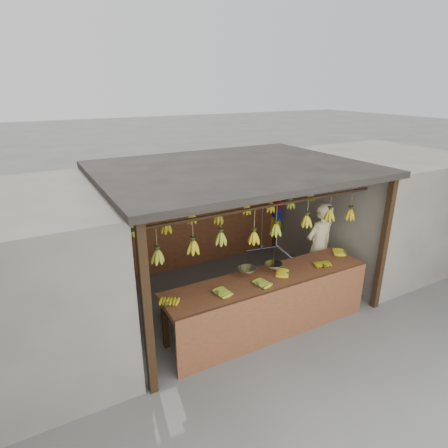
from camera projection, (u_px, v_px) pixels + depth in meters
ground at (232, 295)px, 6.87m from camera, size 80.00×80.00×0.00m
stall at (223, 187)px, 6.44m from camera, size 4.30×3.30×2.40m
neighbor_right at (377, 207)px, 8.08m from camera, size 3.00×3.00×2.30m
counter at (273, 293)px, 5.61m from camera, size 3.52×0.76×0.96m
hanging_bananas at (233, 213)px, 6.30m from camera, size 3.65×2.23×0.39m
balance_scale at (260, 263)px, 5.62m from camera, size 0.69×0.33×0.96m
vendor at (319, 247)px, 6.84m from camera, size 0.65×0.46×1.69m
bag_bundles at (277, 207)px, 8.49m from camera, size 0.08×0.26×1.24m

